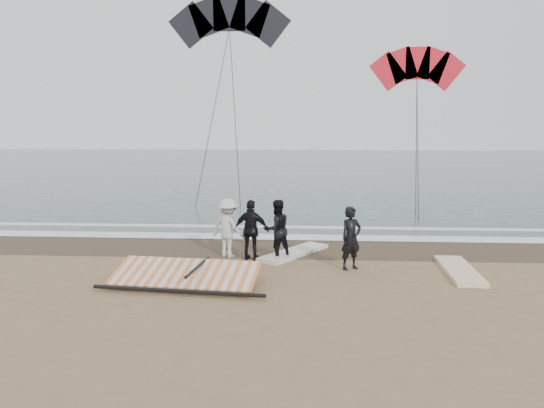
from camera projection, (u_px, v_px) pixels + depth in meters
The scene contains 12 objects.
ground at pixel (325, 296), 11.89m from camera, with size 120.00×120.00×0.00m, color #8C704C.
sea at pixel (310, 167), 44.43m from camera, with size 120.00×54.00×0.02m, color #233838.
wet_sand at pixel (320, 248), 16.33m from camera, with size 120.00×2.80×0.01m, color #4C3D2B.
foam_near at pixel (319, 237), 17.71m from camera, with size 120.00×0.90×0.01m, color white.
foam_far at pixel (317, 227), 19.38m from camera, with size 120.00×0.45×0.01m, color white.
man_main at pixel (351, 238), 13.90m from camera, with size 0.61×0.40×1.67m, color black.
board_white at pixel (459, 270), 13.71m from camera, with size 0.74×2.66×0.11m, color white.
board_cream at pixel (294, 253), 15.53m from camera, with size 0.70×2.64×0.11m, color beige.
trio_cluster at pixel (250, 229), 15.02m from camera, with size 2.55×1.13×1.71m.
sail_rig at pixel (184, 276), 12.76m from camera, with size 4.01×2.05×0.49m.
kite_red at pixel (417, 71), 33.30m from camera, with size 6.51×7.13×15.72m.
kite_dark at pixel (229, 25), 31.60m from camera, with size 8.36×4.81×13.35m.
Camera 1 is at (-0.50, -11.48, 3.88)m, focal length 35.00 mm.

